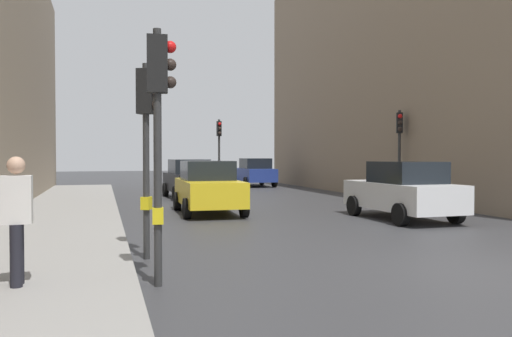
% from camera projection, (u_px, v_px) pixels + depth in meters
% --- Properties ---
extents(ground_plane, '(120.00, 120.00, 0.00)m').
position_uv_depth(ground_plane, '(489.00, 271.00, 8.88)').
color(ground_plane, '#38383A').
extents(sidewalk_kerb, '(3.23, 40.00, 0.16)m').
position_uv_depth(sidewalk_kerb, '(54.00, 233.00, 12.57)').
color(sidewalk_kerb, gray).
rests_on(sidewalk_kerb, ground).
extents(building_facade_right, '(12.00, 25.40, 13.13)m').
position_uv_depth(building_facade_right, '(458.00, 68.00, 27.70)').
color(building_facade_right, gray).
rests_on(building_facade_right, ground).
extents(traffic_light_near_right, '(0.45, 0.35, 3.66)m').
position_uv_depth(traffic_light_near_right, '(147.00, 124.00, 9.82)').
color(traffic_light_near_right, '#2D2D2D').
rests_on(traffic_light_near_right, ground).
extents(traffic_light_mid_street, '(0.34, 0.45, 3.80)m').
position_uv_depth(traffic_light_mid_street, '(399.00, 139.00, 21.58)').
color(traffic_light_mid_street, '#2D2D2D').
rests_on(traffic_light_mid_street, ground).
extents(traffic_light_near_left, '(0.44, 0.27, 3.81)m').
position_uv_depth(traffic_light_near_left, '(159.00, 109.00, 7.76)').
color(traffic_light_near_left, '#2D2D2D').
rests_on(traffic_light_near_left, ground).
extents(traffic_light_far_median, '(0.24, 0.43, 3.98)m').
position_uv_depth(traffic_light_far_median, '(219.00, 141.00, 29.85)').
color(traffic_light_far_median, '#2D2D2D').
rests_on(traffic_light_far_median, ground).
extents(car_blue_van, '(2.03, 4.20, 1.76)m').
position_uv_depth(car_blue_van, '(255.00, 172.00, 33.34)').
color(car_blue_van, navy).
rests_on(car_blue_van, ground).
extents(car_yellow_taxi, '(2.10, 4.24, 1.76)m').
position_uv_depth(car_yellow_taxi, '(208.00, 187.00, 17.67)').
color(car_yellow_taxi, yellow).
rests_on(car_yellow_taxi, ground).
extents(car_white_compact, '(2.08, 4.23, 1.76)m').
position_uv_depth(car_white_compact, '(403.00, 191.00, 15.92)').
color(car_white_compact, silver).
rests_on(car_white_compact, ground).
extents(car_dark_suv, '(2.18, 4.28, 1.76)m').
position_uv_depth(car_dark_suv, '(190.00, 179.00, 24.02)').
color(car_dark_suv, black).
rests_on(car_dark_suv, ground).
extents(pedestrian_with_black_backpack, '(0.61, 0.36, 1.77)m').
position_uv_depth(pedestrian_with_black_backpack, '(13.00, 213.00, 7.18)').
color(pedestrian_with_black_backpack, black).
rests_on(pedestrian_with_black_backpack, sidewalk_kerb).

